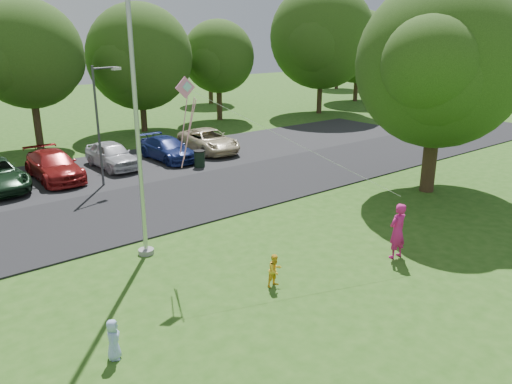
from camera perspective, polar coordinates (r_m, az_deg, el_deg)
ground at (r=14.88m, az=9.04°, el=-9.78°), size 120.00×120.00×0.00m
park_road at (r=21.43m, az=-8.89°, el=-0.92°), size 60.00×6.00×0.06m
parking_strip at (r=27.05m, az=-15.81°, el=2.56°), size 42.00×7.00×0.06m
flagpole at (r=15.39m, az=-13.45°, el=7.34°), size 0.50×0.50×10.00m
street_lamp at (r=23.65m, az=-17.30°, el=8.38°), size 1.51×0.54×5.46m
trash_can at (r=26.39m, az=-6.47°, el=3.74°), size 0.59×0.59×0.93m
big_tree at (r=22.70m, az=20.28°, el=13.21°), size 7.98×7.01×9.07m
tree_row at (r=34.93m, az=-20.04°, el=14.95°), size 64.35×11.94×10.88m
horizon_trees at (r=44.92m, az=-20.99°, el=13.45°), size 77.46×7.20×7.02m
parked_cars at (r=26.84m, az=-16.34°, el=3.93°), size 14.24×5.17×1.37m
woman at (r=16.26m, az=15.86°, el=-4.30°), size 0.68×0.47×1.80m
child_yellow at (r=14.13m, az=2.19°, el=-8.94°), size 0.49×0.39×0.96m
child_blue at (r=11.70m, az=-15.99°, el=-15.90°), size 0.49×0.55×0.95m
kite at (r=14.55m, az=-7.37°, el=9.82°), size 5.46×4.14×3.61m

